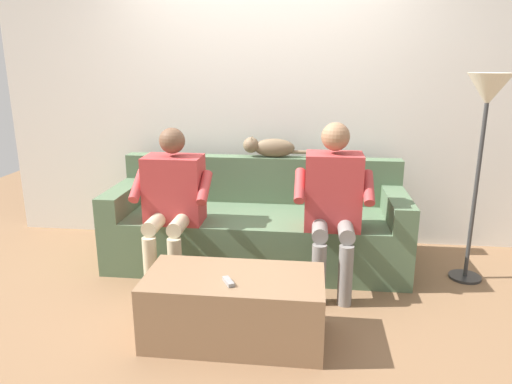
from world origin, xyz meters
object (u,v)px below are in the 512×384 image
(coffee_table, at_px, (235,307))
(floor_lamp, at_px, (487,106))
(couch, at_px, (257,228))
(person_right_seated, at_px, (172,196))
(cat_on_backrest, at_px, (268,147))
(remote_gray, at_px, (228,282))
(person_left_seated, at_px, (333,197))

(coffee_table, xyz_separation_m, floor_lamp, (-1.63, -1.02, 1.11))
(couch, xyz_separation_m, floor_lamp, (-1.63, 0.15, 1.03))
(person_right_seated, height_order, floor_lamp, floor_lamp)
(couch, height_order, cat_on_backrest, cat_on_backrest)
(coffee_table, bearing_deg, floor_lamp, -148.13)
(cat_on_backrest, bearing_deg, floor_lamp, 163.97)
(cat_on_backrest, relative_size, remote_gray, 5.28)
(cat_on_backrest, distance_m, floor_lamp, 1.69)
(coffee_table, distance_m, person_left_seated, 1.10)
(person_left_seated, bearing_deg, cat_on_backrest, -51.92)
(coffee_table, distance_m, person_right_seated, 1.09)
(person_right_seated, distance_m, floor_lamp, 2.33)
(person_left_seated, distance_m, remote_gray, 1.11)
(coffee_table, height_order, person_left_seated, person_left_seated)
(couch, xyz_separation_m, coffee_table, (0.00, 1.17, -0.08))
(couch, bearing_deg, person_left_seated, 147.53)
(coffee_table, bearing_deg, remote_gray, 80.62)
(person_left_seated, xyz_separation_m, floor_lamp, (-1.04, -0.22, 0.64))
(coffee_table, bearing_deg, cat_on_backrest, -92.40)
(person_right_seated, xyz_separation_m, remote_gray, (-0.58, 0.89, -0.23))
(person_left_seated, bearing_deg, person_right_seated, -0.07)
(coffee_table, xyz_separation_m, cat_on_backrest, (-0.06, -1.47, 0.71))
(coffee_table, height_order, person_right_seated, person_right_seated)
(person_left_seated, xyz_separation_m, cat_on_backrest, (0.53, -0.68, 0.23))
(couch, bearing_deg, person_right_seated, 32.37)
(floor_lamp, bearing_deg, cat_on_backrest, -16.03)
(person_left_seated, bearing_deg, coffee_table, 53.20)
(couch, xyz_separation_m, cat_on_backrest, (-0.06, -0.30, 0.63))
(couch, relative_size, cat_on_backrest, 4.01)
(coffee_table, distance_m, remote_gray, 0.24)
(remote_gray, bearing_deg, cat_on_backrest, 148.02)
(coffee_table, relative_size, person_left_seated, 0.87)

